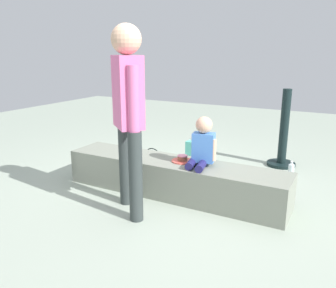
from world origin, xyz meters
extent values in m
plane|color=#99A796|center=(0.00, 0.00, 0.00)|extent=(12.00, 12.00, 0.00)
cube|color=gray|center=(0.00, 0.00, 0.18)|extent=(2.36, 0.47, 0.36)
cylinder|color=navy|center=(0.24, -0.08, 0.40)|extent=(0.12, 0.26, 0.08)
cylinder|color=navy|center=(0.36, -0.10, 0.40)|extent=(0.12, 0.26, 0.08)
cube|color=#4982D4|center=(0.32, 0.02, 0.54)|extent=(0.23, 0.17, 0.28)
sphere|color=#DBAD8C|center=(0.32, 0.02, 0.77)|extent=(0.16, 0.16, 0.16)
cylinder|color=#DBAD8C|center=(0.21, 0.04, 0.54)|extent=(0.05, 0.05, 0.21)
cylinder|color=#DBAD8C|center=(0.43, 0.00, 0.54)|extent=(0.05, 0.05, 0.21)
cylinder|color=#303837|center=(-0.02, -0.66, 0.40)|extent=(0.12, 0.12, 0.80)
cylinder|color=#303837|center=(-0.30, -0.41, 0.40)|extent=(0.12, 0.12, 0.80)
cube|color=pink|center=(-0.16, -0.53, 1.11)|extent=(0.39, 0.38, 0.61)
sphere|color=#DBAD8C|center=(-0.16, -0.53, 1.54)|extent=(0.26, 0.26, 0.26)
cylinder|color=pink|center=(-0.02, -0.65, 1.05)|extent=(0.10, 0.10, 0.58)
cylinder|color=pink|center=(-0.30, -0.42, 1.05)|extent=(0.10, 0.10, 0.58)
cylinder|color=#E0594C|center=(0.09, 0.03, 0.37)|extent=(0.22, 0.22, 0.01)
cylinder|color=#895C43|center=(0.09, 0.03, 0.40)|extent=(0.10, 0.10, 0.05)
cylinder|color=pink|center=(0.09, 0.03, 0.43)|extent=(0.10, 0.10, 0.01)
cube|color=silver|center=(0.15, 0.02, 0.38)|extent=(0.11, 0.04, 0.00)
cube|color=#59C6B2|center=(-0.21, 1.04, 0.15)|extent=(0.26, 0.12, 0.30)
torus|color=white|center=(-0.27, 1.04, 0.30)|extent=(0.10, 0.01, 0.10)
torus|color=white|center=(-0.15, 1.04, 0.30)|extent=(0.10, 0.01, 0.10)
cylinder|color=black|center=(0.81, 1.50, 0.02)|extent=(0.36, 0.36, 0.04)
cylinder|color=black|center=(0.81, 1.50, 0.52)|extent=(0.11, 0.11, 0.96)
cylinder|color=silver|center=(0.99, 1.12, 0.08)|extent=(0.07, 0.07, 0.15)
cone|color=silver|center=(0.99, 1.12, 0.17)|extent=(0.06, 0.06, 0.03)
cylinder|color=white|center=(0.99, 1.12, 0.19)|extent=(0.03, 0.03, 0.02)
cylinder|color=red|center=(0.74, 0.90, 0.05)|extent=(0.09, 0.09, 0.09)
cube|color=white|center=(0.21, 0.59, 0.07)|extent=(0.37, 0.39, 0.15)
cube|color=black|center=(-0.53, 0.47, 0.10)|extent=(0.31, 0.10, 0.20)
torus|color=black|center=(-0.53, 0.47, 0.20)|extent=(0.23, 0.01, 0.23)
camera|label=1|loc=(1.56, -2.97, 1.45)|focal=36.93mm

